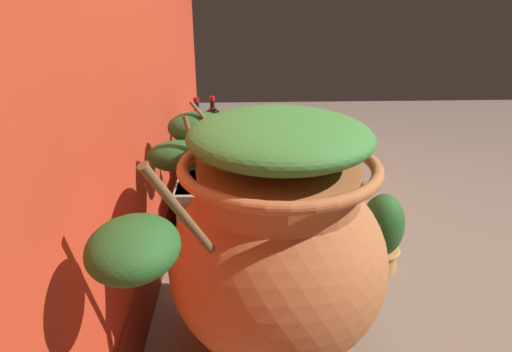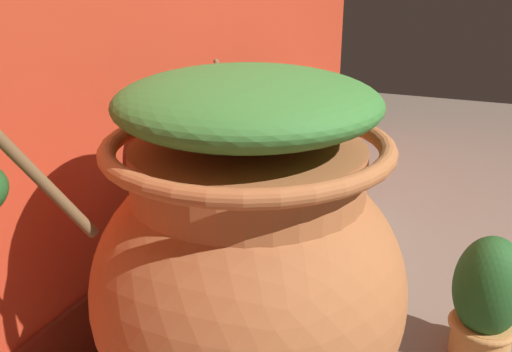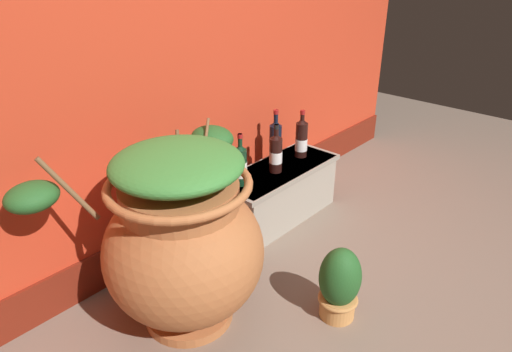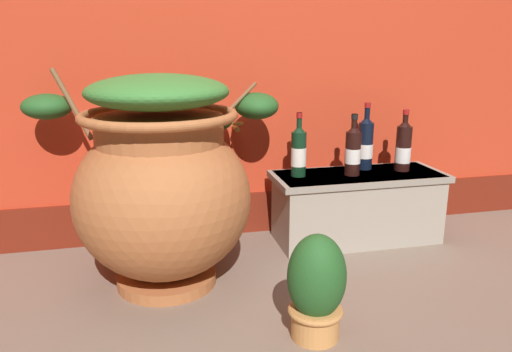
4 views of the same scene
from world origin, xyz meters
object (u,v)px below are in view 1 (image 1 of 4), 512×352
object	(u,v)px
terracotta_urn	(274,240)
wine_bottle_middle	(198,135)
wine_bottle_back	(213,128)
wine_bottle_left	(215,143)
wine_bottle_right	(203,161)
potted_shrub	(381,233)

from	to	relation	value
terracotta_urn	wine_bottle_middle	bearing A→B (deg)	17.74
wine_bottle_middle	wine_bottle_back	xyz separation A→B (m)	(0.17, -0.07, -0.01)
wine_bottle_left	wine_bottle_back	bearing A→B (deg)	4.57
terracotta_urn	wine_bottle_right	xyz separation A→B (m)	(0.65, 0.27, 0.03)
wine_bottle_left	wine_bottle_middle	xyz separation A→B (m)	(0.11, 0.09, 0.01)
terracotta_urn	wine_bottle_middle	xyz separation A→B (m)	(1.01, 0.32, 0.04)
potted_shrub	wine_bottle_middle	bearing A→B (deg)	56.60
wine_bottle_left	wine_bottle_middle	world-z (taller)	wine_bottle_middle
wine_bottle_right	potted_shrub	bearing A→B (deg)	-103.49
wine_bottle_left	wine_bottle_middle	bearing A→B (deg)	40.79
potted_shrub	wine_bottle_left	bearing A→B (deg)	59.17
terracotta_urn	wine_bottle_middle	world-z (taller)	terracotta_urn
terracotta_urn	potted_shrub	size ratio (longest dim) A/B	2.98
wine_bottle_back	potted_shrub	world-z (taller)	wine_bottle_back
wine_bottle_left	wine_bottle_right	distance (m)	0.26
terracotta_urn	potted_shrub	world-z (taller)	terracotta_urn
wine_bottle_right	terracotta_urn	bearing A→B (deg)	-157.32
wine_bottle_right	potted_shrub	distance (m)	0.86
wine_bottle_back	wine_bottle_right	bearing A→B (deg)	178.10
terracotta_urn	wine_bottle_right	world-z (taller)	terracotta_urn
terracotta_urn	wine_bottle_back	world-z (taller)	terracotta_urn
wine_bottle_left	wine_bottle_back	size ratio (longest dim) A/B	0.97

